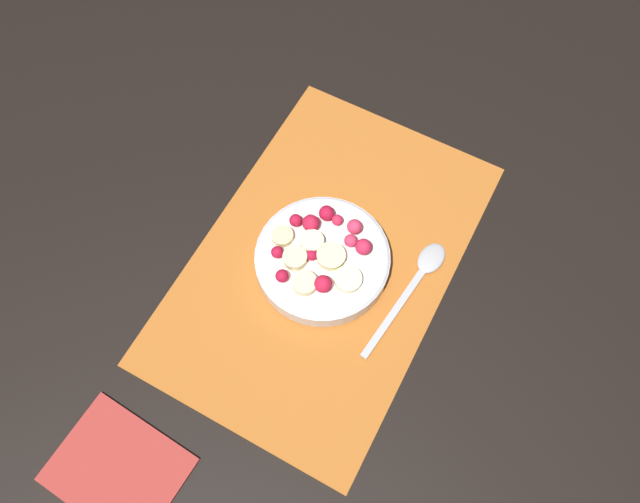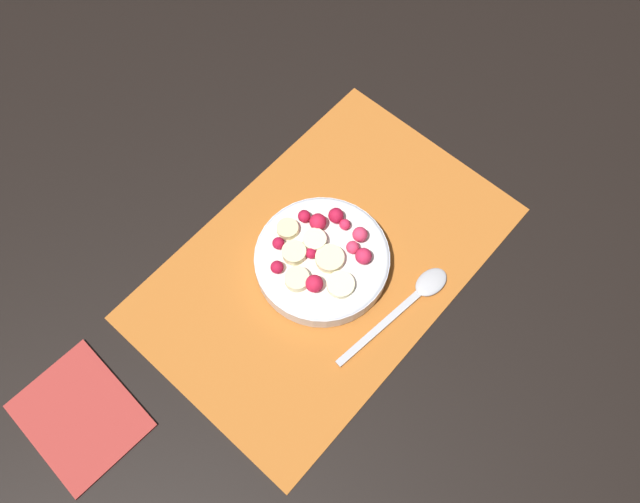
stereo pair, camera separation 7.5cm
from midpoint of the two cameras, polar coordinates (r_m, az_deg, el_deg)
The scene contains 5 objects.
ground_plane at distance 0.81m, azimuth -2.21°, elevation -1.20°, with size 3.00×3.00×0.00m, color black.
placemat at distance 0.80m, azimuth -2.22°, elevation -1.11°, with size 0.48×0.31×0.01m.
fruit_bowl at distance 0.78m, azimuth -2.74°, elevation -0.78°, with size 0.17×0.17×0.05m.
spoon at distance 0.79m, azimuth 6.51°, elevation -2.37°, with size 0.18×0.04×0.01m.
napkin at distance 0.78m, azimuth -20.83°, elevation -18.42°, with size 0.12×0.15×0.01m.
Camera 1 is at (0.29, 0.15, 0.74)m, focal length 35.00 mm.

